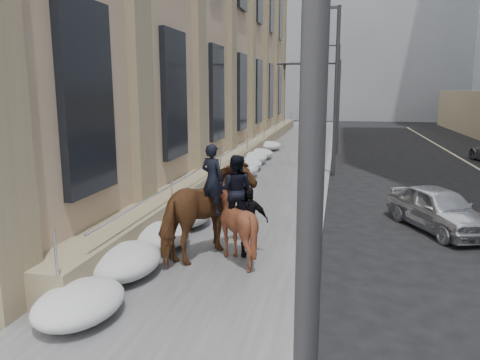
{
  "coord_description": "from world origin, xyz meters",
  "views": [
    {
      "loc": [
        3.07,
        -9.11,
        4.24
      ],
      "look_at": [
        0.42,
        3.51,
        1.7
      ],
      "focal_mm": 35.0,
      "sensor_mm": 36.0,
      "label": 1
    }
  ],
  "objects_px": {
    "mounted_horse_right": "(234,218)",
    "car_silver": "(439,209)",
    "mounted_horse_left": "(207,210)",
    "pedestrian": "(248,221)"
  },
  "relations": [
    {
      "from": "mounted_horse_left",
      "to": "pedestrian",
      "type": "bearing_deg",
      "value": -137.56
    },
    {
      "from": "mounted_horse_left",
      "to": "mounted_horse_right",
      "type": "bearing_deg",
      "value": -156.47
    },
    {
      "from": "mounted_horse_left",
      "to": "car_silver",
      "type": "bearing_deg",
      "value": -125.01
    },
    {
      "from": "mounted_horse_right",
      "to": "pedestrian",
      "type": "height_order",
      "value": "mounted_horse_right"
    },
    {
      "from": "mounted_horse_right",
      "to": "pedestrian",
      "type": "xyz_separation_m",
      "value": [
        0.27,
        0.33,
        -0.16
      ]
    },
    {
      "from": "mounted_horse_right",
      "to": "car_silver",
      "type": "distance_m",
      "value": 6.75
    },
    {
      "from": "mounted_horse_right",
      "to": "car_silver",
      "type": "height_order",
      "value": "mounted_horse_right"
    },
    {
      "from": "pedestrian",
      "to": "car_silver",
      "type": "distance_m",
      "value": 6.34
    },
    {
      "from": "mounted_horse_right",
      "to": "car_silver",
      "type": "bearing_deg",
      "value": -141.51
    },
    {
      "from": "mounted_horse_right",
      "to": "car_silver",
      "type": "xyz_separation_m",
      "value": [
        5.44,
        3.97,
        -0.5
      ]
    }
  ]
}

